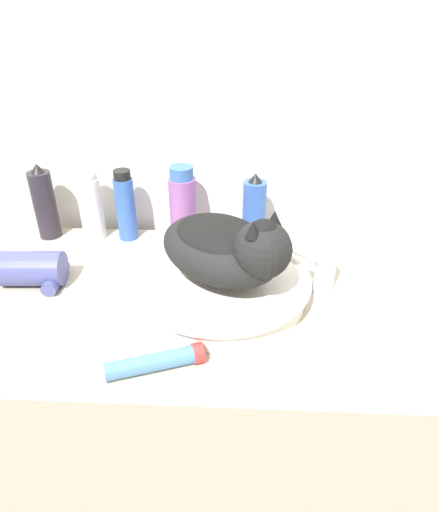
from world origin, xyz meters
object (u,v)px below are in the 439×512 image
Objects in this scene: faucet at (318,262)px; hair_dryer at (33,269)px; hairspray_can_black at (45,204)px; cream_tube at (157,362)px; spray_bottle_trigger at (254,211)px; lotion_bottle_white at (90,202)px; cat at (227,246)px; mouthwash_bottle at (183,205)px; shampoo_bottle_tall at (126,206)px.

faucet is 0.61m from hair_dryer.
hairspray_can_black is 0.59m from cream_tube.
spray_bottle_trigger is at bearing -66.97° from faucet.
spray_bottle_trigger is at bearing 0.00° from lotion_bottle_white.
mouthwash_bottle is at bearing 155.50° from cat.
hairspray_can_black reaches higher than mouthwash_bottle.
spray_bottle_trigger is 0.53m from hair_dryer.
cream_tube is 0.40m from hair_dryer.
lotion_bottle_white reaches higher than faucet.
lotion_bottle_white is 1.25× the size of hair_dryer.
lotion_bottle_white reaches higher than spray_bottle_trigger.
hairspray_can_black is at bearing -25.84° from faucet.
hairspray_can_black is 1.07× the size of shampoo_bottle_tall.
hairspray_can_black is at bearing 127.58° from cream_tube.
mouthwash_bottle is (-0.31, 0.22, 0.02)m from faucet.
hair_dryer is at bearing -126.25° from shampoo_bottle_tall.
faucet is 0.25m from spray_bottle_trigger.
mouthwash_bottle is (-0.18, -0.00, 0.01)m from spray_bottle_trigger.
spray_bottle_trigger is 1.15× the size of hair_dryer.
cat is at bearing 3.59° from faucet.
cat is 2.02× the size of cream_tube.
mouthwash_bottle is 1.23× the size of hair_dryer.
spray_bottle_trigger is 0.32m from shampoo_bottle_tall.
cat is 0.27m from spray_bottle_trigger.
lotion_bottle_white is 0.53m from cream_tube.
lotion_bottle_white is 0.09m from shampoo_bottle_tall.
lotion_bottle_white reaches higher than shampoo_bottle_tall.
faucet is 0.58m from lotion_bottle_white.
cat reaches higher than cream_tube.
cream_tube is at bearing 139.01° from hair_dryer.
cat is 0.26m from cream_tube.
shampoo_bottle_tall is 1.16× the size of hair_dryer.
shampoo_bottle_tall is 1.07× the size of cream_tube.
cat is 0.53m from hairspray_can_black.
mouthwash_bottle is 1.14× the size of cream_tube.
mouthwash_bottle reaches higher than shampoo_bottle_tall.
shampoo_bottle_tall is at bearing -33.30° from faucet.
shampoo_bottle_tall is at bearing 176.56° from cat.
lotion_bottle_white is at bearing 117.26° from cream_tube.
cream_tube is at bearing -110.30° from spray_bottle_trigger.
faucet is at bearing -59.52° from spray_bottle_trigger.
lotion_bottle_white is 1.16× the size of cream_tube.
hairspray_can_black is (-0.12, 0.00, -0.01)m from lotion_bottle_white.
spray_bottle_trigger is 0.99× the size of shampoo_bottle_tall.
spray_bottle_trigger is at bearing 117.56° from cat.
shampoo_bottle_tall is (-0.45, 0.22, 0.02)m from faucet.
mouthwash_bottle is (0.23, 0.00, -0.00)m from lotion_bottle_white.
spray_bottle_trigger is (-0.13, 0.22, 0.01)m from faucet.
spray_bottle_trigger is 0.50m from cream_tube.
hair_dryer is (-0.30, -0.22, -0.06)m from mouthwash_bottle.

